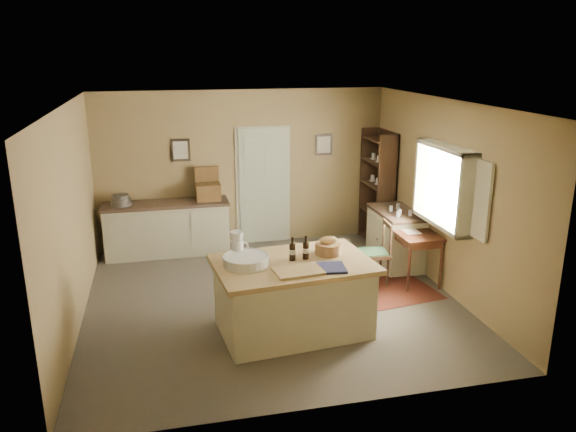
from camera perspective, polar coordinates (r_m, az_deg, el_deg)
The scene contains 16 objects.
ground at distance 7.89m, azimuth -1.66°, elevation -8.51°, with size 5.00×5.00×0.00m, color #605649.
wall_back at distance 9.82m, azimuth -4.60°, elevation 4.82°, with size 5.00×0.10×2.70m, color olive.
wall_front at distance 5.12m, azimuth 3.76°, elevation -6.43°, with size 5.00×0.10×2.70m, color olive.
wall_left at distance 7.38m, azimuth -21.16°, elevation -0.27°, with size 0.10×5.00×2.70m, color olive.
wall_right at distance 8.26m, azimuth 15.54°, elevation 1.98°, with size 0.10×5.00×2.70m, color olive.
ceiling at distance 7.17m, azimuth -1.84°, elevation 11.41°, with size 5.00×5.00×0.00m, color silver.
door at distance 9.91m, azimuth -2.53°, elevation 3.22°, with size 0.97×0.06×2.11m, color #B4BA9C.
framed_prints at distance 9.76m, azimuth -3.46°, elevation 6.98°, with size 2.82×0.02×0.38m.
window at distance 8.00m, azimuth 15.83°, elevation 2.98°, with size 0.25×1.99×1.12m.
work_island at distance 6.89m, azimuth 0.45°, elevation -8.00°, with size 1.98×1.40×1.20m.
sideboard at distance 9.65m, azimuth -12.12°, elevation -1.06°, with size 2.07×0.59×1.18m.
rug at distance 8.54m, azimuth 9.74°, elevation -6.69°, with size 1.10×1.60×0.01m, color #531910.
writing_desk at distance 8.53m, azimuth 12.61°, elevation -2.10°, with size 0.58×0.94×0.82m.
desk_chair at distance 8.37m, azimuth 8.66°, elevation -3.80°, with size 0.43×0.43×0.92m, color black, non-canonical shape.
right_cabinet at distance 9.13m, azimuth 10.87°, elevation -2.15°, with size 0.61×1.10×0.99m.
shelving_unit at distance 10.03m, azimuth 9.30°, elevation 2.85°, with size 0.34×0.90×2.00m.
Camera 1 is at (-1.38, -7.01, 3.36)m, focal length 35.00 mm.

